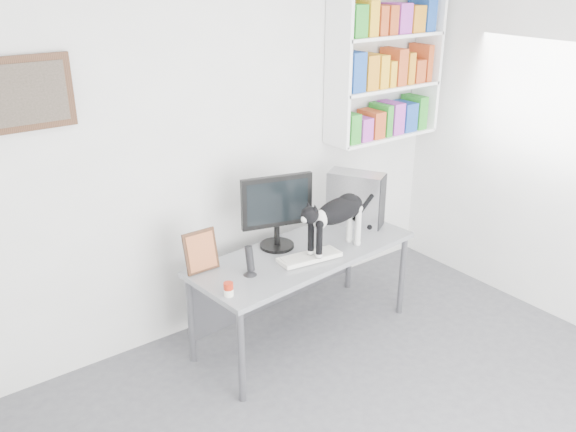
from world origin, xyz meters
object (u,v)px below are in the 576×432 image
Objects in this scene: bookshelf at (386,62)px; leaning_print at (201,250)px; keyboard at (309,257)px; speaker at (250,260)px; soup_can at (229,289)px; pc_tower at (355,199)px; cat at (337,224)px; desk at (304,294)px; monitor at (277,211)px.

bookshelf reaches higher than leaning_print.
bookshelf is 1.75m from keyboard.
speaker reaches higher than soup_can.
pc_tower is 0.52m from cat.
leaning_print is 0.41m from soup_can.
bookshelf is at bearing 22.70° from cat.
cat is (-0.43, -0.28, -0.00)m from pc_tower.
cat is (0.18, -0.13, 0.55)m from desk.
desk is 3.82× the size of keyboard.
pc_tower is 1.45× the size of leaning_print.
bookshelf is 4.32× the size of leaning_print.
soup_can is 0.13× the size of cat.
leaning_print is at bearing -171.92° from bookshelf.
speaker is 0.69m from cat.
cat reaches higher than desk.
soup_can is (-1.91, -0.66, -1.11)m from bookshelf.
cat reaches higher than speaker.
desk is 3.05× the size of monitor.
desk is 0.89m from leaning_print.
bookshelf is 2.84× the size of keyboard.
soup_can is at bearing 164.82° from pc_tower.
keyboard is 4.92× the size of soup_can.
leaning_print is (-1.88, -0.27, -1.01)m from bookshelf.
speaker is (-0.50, -0.07, 0.45)m from desk.
keyboard is 0.46m from speaker.
leaning_print reaches higher than soup_can.
bookshelf is 1.88× the size of cat.
leaning_print is at bearing 160.74° from desk.
leaning_print is at bearing 148.70° from pc_tower.
leaning_print is 3.23× the size of soup_can.
bookshelf is 1.48m from cat.
keyboard is 1.52× the size of leaning_print.
speaker is at bearing -132.87° from monitor.
cat reaches higher than leaning_print.
pc_tower reaches higher than desk.
speaker is 0.33m from leaning_print.
bookshelf reaches higher than keyboard.
speaker reaches higher than keyboard.
monitor reaches higher than cat.
bookshelf is 1.95m from desk.
keyboard is 2.08× the size of speaker.
monitor is at bearing -0.70° from leaning_print.
desk is at bearing -41.58° from monitor.
keyboard is 0.66× the size of cat.
desk is 0.65m from monitor.
desk is 7.96× the size of speaker.
bookshelf is 2.03m from speaker.
keyboard reaches higher than desk.
leaning_print is at bearing 163.46° from keyboard.
speaker is at bearing -48.25° from leaning_print.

